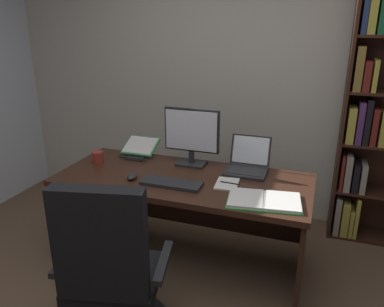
{
  "coord_description": "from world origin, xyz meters",
  "views": [
    {
      "loc": [
        0.71,
        -1.45,
        1.8
      ],
      "look_at": [
        -0.1,
        0.87,
        0.93
      ],
      "focal_mm": 35.8,
      "sensor_mm": 36.0,
      "label": 1
    }
  ],
  "objects_px": {
    "desk": "(187,196)",
    "keyboard": "(172,183)",
    "office_chair": "(111,279)",
    "coffee_mug": "(98,157)",
    "laptop": "(247,165)",
    "monitor": "(192,137)",
    "open_binder": "(264,200)",
    "reading_stand_with_book": "(139,148)",
    "notepad": "(227,184)",
    "pen": "(230,183)",
    "computer_mouse": "(132,177)"
  },
  "relations": [
    {
      "from": "desk",
      "to": "keyboard",
      "type": "relative_size",
      "value": 4.31
    },
    {
      "from": "office_chair",
      "to": "coffee_mug",
      "type": "relative_size",
      "value": 11.49
    },
    {
      "from": "laptop",
      "to": "coffee_mug",
      "type": "bearing_deg",
      "value": -169.54
    },
    {
      "from": "monitor",
      "to": "open_binder",
      "type": "distance_m",
      "value": 0.82
    },
    {
      "from": "keyboard",
      "to": "desk",
      "type": "bearing_deg",
      "value": 83.96
    },
    {
      "from": "reading_stand_with_book",
      "to": "laptop",
      "type": "bearing_deg",
      "value": -3.13
    },
    {
      "from": "notepad",
      "to": "pen",
      "type": "xyz_separation_m",
      "value": [
        0.02,
        -0.0,
        0.01
      ]
    },
    {
      "from": "keyboard",
      "to": "coffee_mug",
      "type": "distance_m",
      "value": 0.74
    },
    {
      "from": "office_chair",
      "to": "monitor",
      "type": "bearing_deg",
      "value": 72.88
    },
    {
      "from": "coffee_mug",
      "to": "pen",
      "type": "bearing_deg",
      "value": -3.94
    },
    {
      "from": "monitor",
      "to": "coffee_mug",
      "type": "xyz_separation_m",
      "value": [
        -0.71,
        -0.21,
        -0.18
      ]
    },
    {
      "from": "pen",
      "to": "coffee_mug",
      "type": "relative_size",
      "value": 1.55
    },
    {
      "from": "desk",
      "to": "laptop",
      "type": "distance_m",
      "value": 0.51
    },
    {
      "from": "laptop",
      "to": "open_binder",
      "type": "bearing_deg",
      "value": -66.61
    },
    {
      "from": "laptop",
      "to": "coffee_mug",
      "type": "relative_size",
      "value": 3.45
    },
    {
      "from": "monitor",
      "to": "keyboard",
      "type": "relative_size",
      "value": 1.06
    },
    {
      "from": "keyboard",
      "to": "coffee_mug",
      "type": "height_order",
      "value": "coffee_mug"
    },
    {
      "from": "pen",
      "to": "laptop",
      "type": "bearing_deg",
      "value": 78.07
    },
    {
      "from": "laptop",
      "to": "pen",
      "type": "relative_size",
      "value": 2.23
    },
    {
      "from": "laptop",
      "to": "notepad",
      "type": "height_order",
      "value": "laptop"
    },
    {
      "from": "notepad",
      "to": "open_binder",
      "type": "bearing_deg",
      "value": -32.91
    },
    {
      "from": "monitor",
      "to": "notepad",
      "type": "relative_size",
      "value": 2.12
    },
    {
      "from": "laptop",
      "to": "open_binder",
      "type": "xyz_separation_m",
      "value": [
        0.2,
        -0.47,
        -0.04
      ]
    },
    {
      "from": "computer_mouse",
      "to": "desk",
      "type": "bearing_deg",
      "value": 35.91
    },
    {
      "from": "desk",
      "to": "open_binder",
      "type": "bearing_deg",
      "value": -24.84
    },
    {
      "from": "reading_stand_with_book",
      "to": "open_binder",
      "type": "distance_m",
      "value": 1.24
    },
    {
      "from": "keyboard",
      "to": "open_binder",
      "type": "bearing_deg",
      "value": -4.46
    },
    {
      "from": "computer_mouse",
      "to": "pen",
      "type": "xyz_separation_m",
      "value": [
        0.68,
        0.13,
        -0.01
      ]
    },
    {
      "from": "office_chair",
      "to": "computer_mouse",
      "type": "height_order",
      "value": "office_chair"
    },
    {
      "from": "desk",
      "to": "office_chair",
      "type": "distance_m",
      "value": 0.95
    },
    {
      "from": "notepad",
      "to": "computer_mouse",
      "type": "bearing_deg",
      "value": -168.43
    },
    {
      "from": "monitor",
      "to": "laptop",
      "type": "bearing_deg",
      "value": 0.89
    },
    {
      "from": "desk",
      "to": "monitor",
      "type": "height_order",
      "value": "monitor"
    },
    {
      "from": "monitor",
      "to": "keyboard",
      "type": "distance_m",
      "value": 0.46
    },
    {
      "from": "reading_stand_with_book",
      "to": "notepad",
      "type": "relative_size",
      "value": 1.31
    },
    {
      "from": "computer_mouse",
      "to": "reading_stand_with_book",
      "type": "xyz_separation_m",
      "value": [
        -0.18,
        0.47,
        0.04
      ]
    },
    {
      "from": "keyboard",
      "to": "pen",
      "type": "height_order",
      "value": "keyboard"
    },
    {
      "from": "keyboard",
      "to": "pen",
      "type": "distance_m",
      "value": 0.4
    },
    {
      "from": "computer_mouse",
      "to": "pen",
      "type": "height_order",
      "value": "computer_mouse"
    },
    {
      "from": "reading_stand_with_book",
      "to": "notepad",
      "type": "height_order",
      "value": "reading_stand_with_book"
    },
    {
      "from": "open_binder",
      "to": "pen",
      "type": "xyz_separation_m",
      "value": [
        -0.26,
        0.18,
        0.0
      ]
    },
    {
      "from": "desk",
      "to": "notepad",
      "type": "xyz_separation_m",
      "value": [
        0.33,
        -0.1,
        0.19
      ]
    },
    {
      "from": "monitor",
      "to": "desk",
      "type": "bearing_deg",
      "value": -82.12
    },
    {
      "from": "laptop",
      "to": "reading_stand_with_book",
      "type": "bearing_deg",
      "value": 176.87
    },
    {
      "from": "office_chair",
      "to": "reading_stand_with_book",
      "type": "xyz_separation_m",
      "value": [
        -0.4,
        1.18,
        0.35
      ]
    },
    {
      "from": "desk",
      "to": "notepad",
      "type": "bearing_deg",
      "value": -16.93
    },
    {
      "from": "office_chair",
      "to": "open_binder",
      "type": "relative_size",
      "value": 2.13
    },
    {
      "from": "notepad",
      "to": "monitor",
      "type": "bearing_deg",
      "value": 141.76
    },
    {
      "from": "office_chair",
      "to": "monitor",
      "type": "relative_size",
      "value": 2.33
    },
    {
      "from": "reading_stand_with_book",
      "to": "notepad",
      "type": "xyz_separation_m",
      "value": [
        0.83,
        -0.34,
        -0.06
      ]
    }
  ]
}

